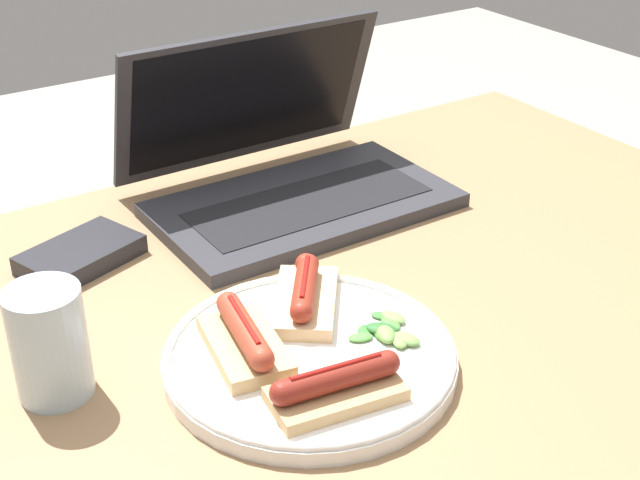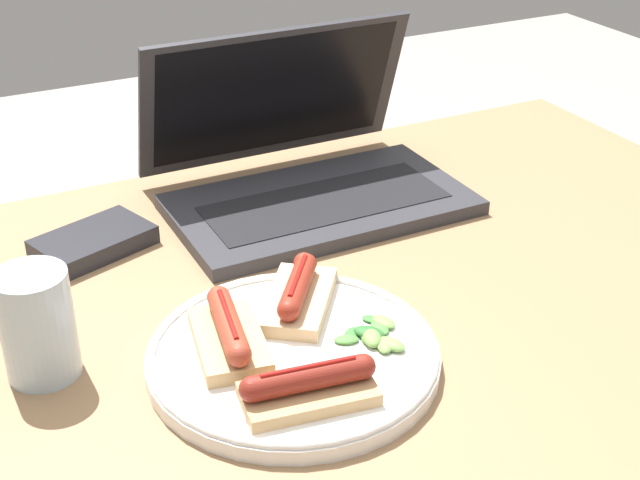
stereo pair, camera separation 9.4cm
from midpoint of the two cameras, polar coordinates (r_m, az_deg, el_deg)
The scene contains 9 objects.
desk at distance 0.96m, azimuth -2.18°, elevation -8.53°, with size 1.25×0.84×0.73m.
laptop at distance 1.14m, azimuth -4.47°, elevation 4.27°, with size 0.37×0.27×0.21m.
plate at distance 0.85m, azimuth -3.85°, elevation -7.52°, with size 0.28×0.28×0.02m.
sausage_toast_left at distance 0.78m, azimuth -2.46°, elevation -9.43°, with size 0.12×0.07×0.04m.
sausage_toast_middle at distance 0.90m, azimuth -3.96°, elevation -3.67°, with size 0.12×0.13×0.04m.
sausage_toast_right at distance 0.84m, azimuth -8.05°, elevation -6.44°, with size 0.08×0.12×0.04m.
salad_pile at distance 0.86m, azimuth 1.26°, elevation -5.94°, with size 0.07×0.08×0.01m.
drinking_glass at distance 0.84m, azimuth -20.06°, elevation -6.31°, with size 0.07×0.07×0.11m.
external_drive at distance 1.06m, azimuth -17.55°, elevation -0.98°, with size 0.15×0.12×0.02m.
Camera 1 is at (-0.43, -0.63, 1.24)m, focal length 50.00 mm.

